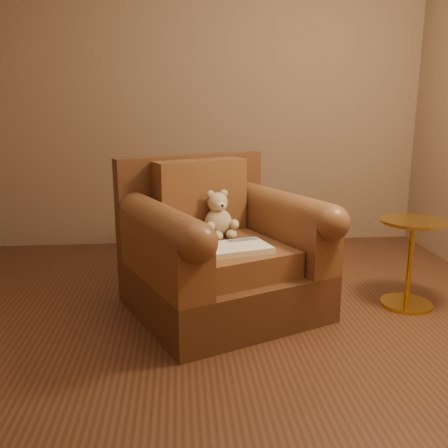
{
  "coord_description": "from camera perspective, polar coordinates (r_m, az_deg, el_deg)",
  "views": [
    {
      "loc": [
        -0.29,
        -2.74,
        1.34
      ],
      "look_at": [
        -0.02,
        0.26,
        0.6
      ],
      "focal_mm": 40.0,
      "sensor_mm": 36.0,
      "label": 1
    }
  ],
  "objects": [
    {
      "name": "floor",
      "position": [
        3.06,
        0.81,
        -12.11
      ],
      "size": [
        4.0,
        4.0,
        0.0
      ],
      "primitive_type": "plane",
      "color": "#4F2D1B",
      "rests_on": "ground"
    },
    {
      "name": "room",
      "position": [
        2.78,
        0.94,
        21.56
      ],
      "size": [
        4.02,
        4.02,
        2.71
      ],
      "color": "#80634E",
      "rests_on": "ground"
    },
    {
      "name": "teddy_bear",
      "position": [
        3.29,
        -0.56,
        0.59
      ],
      "size": [
        0.23,
        0.26,
        0.31
      ],
      "rotation": [
        0.0,
        0.0,
        0.3
      ],
      "color": "tan",
      "rests_on": "armchair"
    },
    {
      "name": "armchair",
      "position": [
        3.25,
        -0.5,
        -3.36
      ],
      "size": [
        1.41,
        1.39,
        0.98
      ],
      "rotation": [
        0.0,
        0.0,
        0.42
      ],
      "color": "#51301B",
      "rests_on": "floor"
    },
    {
      "name": "guidebook",
      "position": [
        2.99,
        0.93,
        -2.8
      ],
      "size": [
        0.5,
        0.38,
        0.04
      ],
      "rotation": [
        0.0,
        0.0,
        0.28
      ],
      "color": "beige",
      "rests_on": "armchair"
    },
    {
      "name": "side_table",
      "position": [
        3.52,
        20.49,
        -3.9
      ],
      "size": [
        0.43,
        0.43,
        0.6
      ],
      "color": "gold",
      "rests_on": "floor"
    }
  ]
}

